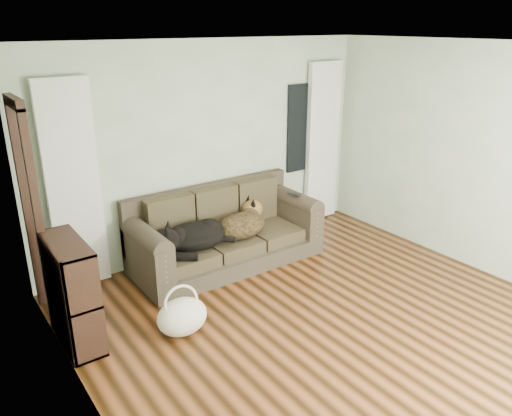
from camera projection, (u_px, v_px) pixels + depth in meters
floor at (350, 337)px, 4.68m from camera, size 5.00×5.00×0.00m
ceiling at (372, 46)px, 3.77m from camera, size 5.00×5.00×0.00m
wall_back at (210, 149)px, 6.13m from camera, size 4.50×0.04×2.60m
wall_left at (98, 282)px, 3.01m from camera, size 0.04×5.00×2.60m
wall_right at (504, 165)px, 5.44m from camera, size 0.04×5.00×2.60m
curtain_left at (74, 187)px, 5.20m from camera, size 0.55×0.08×2.25m
curtain_right at (322, 143)px, 7.10m from camera, size 0.55×0.08×2.25m
window_pane at (302, 128)px, 6.86m from camera, size 0.50×0.03×1.20m
door_casing at (33, 217)px, 4.69m from camera, size 0.07×0.60×2.10m
sofa at (227, 228)px, 5.97m from camera, size 2.28×0.99×0.93m
dog_black_lab at (192, 238)px, 5.62m from camera, size 0.82×0.64×0.31m
dog_shepherd at (242, 224)px, 6.01m from camera, size 0.79×0.63×0.31m
tv_remote at (294, 194)px, 6.29m from camera, size 0.08×0.17×0.02m
tote_bag at (182, 318)px, 4.68m from camera, size 0.60×0.55×0.36m
bookshelf at (72, 293)px, 4.46m from camera, size 0.38×0.82×1.00m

